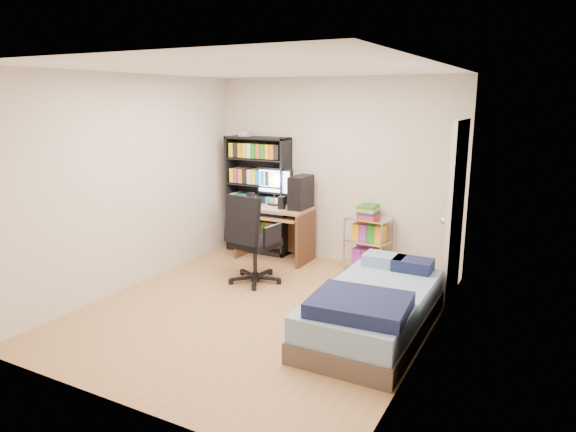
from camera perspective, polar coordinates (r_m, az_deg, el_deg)
The scene contains 7 objects.
room at distance 5.26m, azimuth -3.22°, elevation 2.33°, with size 3.58×4.08×2.58m.
media_shelf at distance 7.45m, azimuth -3.33°, elevation 2.49°, with size 0.95×0.32×1.76m.
computer_desk at distance 7.11m, azimuth -0.61°, elevation 0.52°, with size 1.01×0.59×1.27m.
office_chair at distance 6.28m, azimuth -3.97°, elevation -4.34°, with size 0.74×0.74×1.11m.
wire_cart at distance 6.73m, azimuth 8.99°, elevation -1.35°, with size 0.59×0.45×0.88m.
bed at distance 5.07m, azimuth 9.45°, elevation -10.17°, with size 0.97×1.93×0.55m.
door at distance 5.98m, azimuth 18.12°, elevation 0.54°, with size 0.12×0.80×2.00m.
Camera 1 is at (2.67, -4.43, 2.22)m, focal length 32.00 mm.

